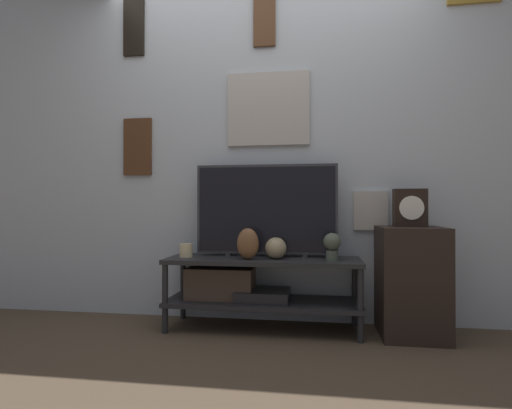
# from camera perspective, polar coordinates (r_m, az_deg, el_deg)

# --- Properties ---
(ground_plane) EXTENTS (12.00, 12.00, 0.00)m
(ground_plane) POSITION_cam_1_polar(r_m,az_deg,el_deg) (2.62, 0.22, -18.95)
(ground_plane) COLOR #4C3D2D
(wall_back) EXTENTS (6.40, 0.08, 2.70)m
(wall_back) POSITION_cam_1_polar(r_m,az_deg,el_deg) (3.04, 1.66, 9.52)
(wall_back) COLOR #B2BCC6
(wall_back) RESTS_ON ground_plane
(media_console) EXTENTS (1.32, 0.42, 0.49)m
(media_console) POSITION_cam_1_polar(r_m,az_deg,el_deg) (2.80, -1.14, -11.27)
(media_console) COLOR #232326
(media_console) RESTS_ON ground_plane
(television) EXTENTS (1.00, 0.05, 0.65)m
(television) POSITION_cam_1_polar(r_m,az_deg,el_deg) (2.82, 1.45, -0.69)
(television) COLOR #333338
(television) RESTS_ON media_console
(vase_round_glass) EXTENTS (0.15, 0.15, 0.15)m
(vase_round_glass) POSITION_cam_1_polar(r_m,az_deg,el_deg) (2.71, 2.85, -6.24)
(vase_round_glass) COLOR tan
(vase_round_glass) RESTS_ON media_console
(vase_urn_stoneware) EXTENTS (0.15, 0.10, 0.21)m
(vase_urn_stoneware) POSITION_cam_1_polar(r_m,az_deg,el_deg) (2.68, -1.17, -5.63)
(vase_urn_stoneware) COLOR brown
(vase_urn_stoneware) RESTS_ON media_console
(candle_jar) EXTENTS (0.09, 0.09, 0.09)m
(candle_jar) POSITION_cam_1_polar(r_m,az_deg,el_deg) (2.85, -9.96, -6.47)
(candle_jar) COLOR beige
(candle_jar) RESTS_ON media_console
(decorative_bust) EXTENTS (0.11, 0.11, 0.18)m
(decorative_bust) POSITION_cam_1_polar(r_m,az_deg,el_deg) (2.67, 10.82, -5.66)
(decorative_bust) COLOR #4C5647
(decorative_bust) RESTS_ON media_console
(side_table) EXTENTS (0.41, 0.43, 0.71)m
(side_table) POSITION_cam_1_polar(r_m,az_deg,el_deg) (2.82, 21.26, -10.20)
(side_table) COLOR black
(side_table) RESTS_ON ground_plane
(mantel_clock) EXTENTS (0.21, 0.11, 0.25)m
(mantel_clock) POSITION_cam_1_polar(r_m,az_deg,el_deg) (2.81, 21.12, -0.44)
(mantel_clock) COLOR black
(mantel_clock) RESTS_ON side_table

